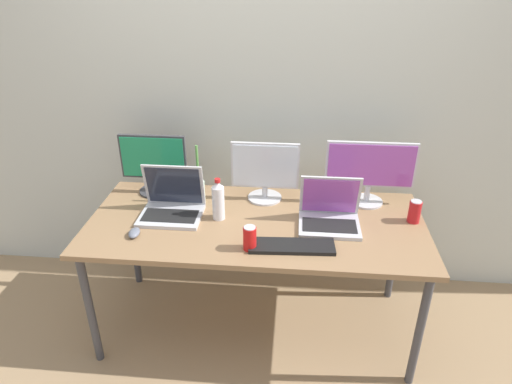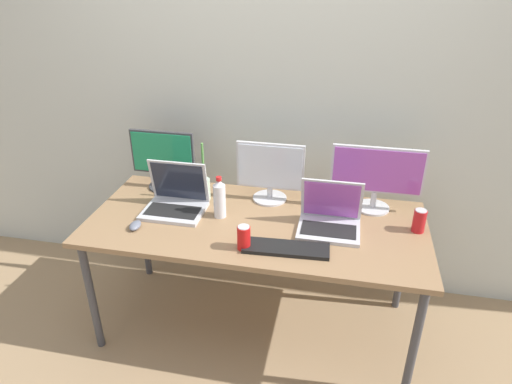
{
  "view_description": "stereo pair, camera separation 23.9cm",
  "coord_description": "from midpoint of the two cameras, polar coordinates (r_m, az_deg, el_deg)",
  "views": [
    {
      "loc": [
        0.2,
        -2.11,
        2.03
      ],
      "look_at": [
        0.0,
        0.0,
        0.92
      ],
      "focal_mm": 32.0,
      "sensor_mm": 36.0,
      "label": 1
    },
    {
      "loc": [
        0.43,
        -2.07,
        2.03
      ],
      "look_at": [
        0.0,
        0.0,
        0.92
      ],
      "focal_mm": 32.0,
      "sensor_mm": 36.0,
      "label": 2
    }
  ],
  "objects": [
    {
      "name": "mouse_by_keyboard",
      "position": [
        2.46,
        -12.21,
        -4.19
      ],
      "size": [
        0.06,
        0.1,
        0.03
      ],
      "primitive_type": "ellipsoid",
      "rotation": [
        0.0,
        0.0,
        0.09
      ],
      "color": "slate",
      "rests_on": "work_desk"
    },
    {
      "name": "wall_back",
      "position": [
        2.8,
        5.03,
        12.41
      ],
      "size": [
        7.0,
        0.08,
        2.6
      ],
      "primitive_type": "cube",
      "color": "silver",
      "rests_on": "ground"
    },
    {
      "name": "soda_can_near_keyboard",
      "position": [
        2.55,
        22.3,
        -3.42
      ],
      "size": [
        0.07,
        0.07,
        0.13
      ],
      "color": "red",
      "rests_on": "work_desk"
    },
    {
      "name": "monitor_center",
      "position": [
        2.62,
        4.39,
        2.5
      ],
      "size": [
        0.39,
        0.2,
        0.35
      ],
      "color": "silver",
      "rests_on": "work_desk"
    },
    {
      "name": "monitor_left",
      "position": [
        2.79,
        -9.17,
        4.08
      ],
      "size": [
        0.4,
        0.21,
        0.36
      ],
      "color": "#38383D",
      "rests_on": "work_desk"
    },
    {
      "name": "laptop_secondary",
      "position": [
        2.44,
        12.0,
        -3.29
      ],
      "size": [
        0.32,
        0.26,
        0.27
      ],
      "color": "silver",
      "rests_on": "work_desk"
    },
    {
      "name": "water_bottle",
      "position": [
        2.47,
        -1.83,
        -0.91
      ],
      "size": [
        0.07,
        0.07,
        0.24
      ],
      "color": "silver",
      "rests_on": "work_desk"
    },
    {
      "name": "laptop_silver",
      "position": [
        2.58,
        -7.4,
        -1.0
      ],
      "size": [
        0.34,
        0.26,
        0.27
      ],
      "color": "silver",
      "rests_on": "work_desk"
    },
    {
      "name": "keyboard_main",
      "position": [
        2.26,
        6.82,
        -7.1
      ],
      "size": [
        0.43,
        0.15,
        0.02
      ],
      "primitive_type": "cube",
      "rotation": [
        0.0,
        0.0,
        0.05
      ],
      "color": "black",
      "rests_on": "work_desk"
    },
    {
      "name": "monitor_right",
      "position": [
        2.62,
        17.42,
        1.94
      ],
      "size": [
        0.5,
        0.19,
        0.37
      ],
      "color": "silver",
      "rests_on": "work_desk"
    },
    {
      "name": "ground_plane",
      "position": [
        2.93,
        2.43,
        -16.24
      ],
      "size": [
        16.0,
        16.0,
        0.0
      ],
      "primitive_type": "plane",
      "color": "#9E7F5B"
    },
    {
      "name": "work_desk",
      "position": [
        2.5,
        2.74,
        -4.86
      ],
      "size": [
        1.82,
        0.81,
        0.74
      ],
      "color": "#424247",
      "rests_on": "ground"
    },
    {
      "name": "bamboo_vase",
      "position": [
        2.67,
        -3.94,
        0.54
      ],
      "size": [
        0.07,
        0.07,
        0.35
      ],
      "color": "#B2D1B7",
      "rests_on": "work_desk"
    },
    {
      "name": "soda_can_by_laptop",
      "position": [
        2.22,
        1.54,
        -5.81
      ],
      "size": [
        0.07,
        0.07,
        0.13
      ],
      "color": "red",
      "rests_on": "work_desk"
    }
  ]
}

